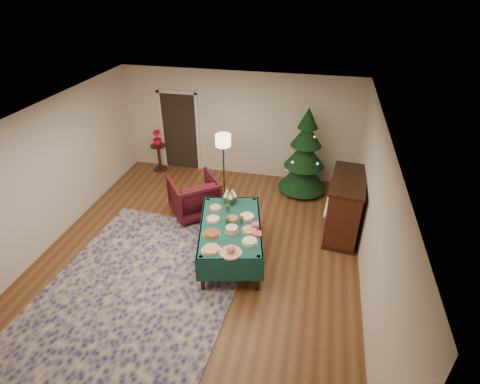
% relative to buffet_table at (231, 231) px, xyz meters
% --- Properties ---
extents(room_shell, '(7.00, 7.00, 7.00)m').
position_rel_buffet_table_xyz_m(room_shell, '(-0.60, -0.11, 0.75)').
color(room_shell, '#593319').
rests_on(room_shell, ground).
extents(doorway, '(1.08, 0.04, 2.16)m').
position_rel_buffet_table_xyz_m(doorway, '(-2.20, 3.37, 0.49)').
color(doorway, black).
rests_on(doorway, ground).
extents(rug, '(3.43, 4.37, 0.02)m').
position_rel_buffet_table_xyz_m(rug, '(-1.33, -1.13, -0.59)').
color(rug, '#181550').
rests_on(rug, ground).
extents(buffet_table, '(1.53, 2.13, 0.75)m').
position_rel_buffet_table_xyz_m(buffet_table, '(0.00, 0.00, 0.00)').
color(buffet_table, black).
rests_on(buffet_table, ground).
extents(platter_0, '(0.33, 0.33, 0.05)m').
position_rel_buffet_table_xyz_m(platter_0, '(-0.14, -0.77, 0.17)').
color(platter_0, silver).
rests_on(platter_0, buffet_table).
extents(platter_1, '(0.37, 0.37, 0.16)m').
position_rel_buffet_table_xyz_m(platter_1, '(0.19, -0.76, 0.21)').
color(platter_1, silver).
rests_on(platter_1, buffet_table).
extents(platter_2, '(0.28, 0.28, 0.06)m').
position_rel_buffet_table_xyz_m(platter_2, '(0.45, -0.44, 0.18)').
color(platter_2, silver).
rests_on(platter_2, buffet_table).
extents(platter_3, '(0.32, 0.32, 0.05)m').
position_rel_buffet_table_xyz_m(platter_3, '(-0.25, -0.35, 0.17)').
color(platter_3, silver).
rests_on(platter_3, buffet_table).
extents(platter_4, '(0.25, 0.25, 0.10)m').
position_rel_buffet_table_xyz_m(platter_4, '(0.07, -0.20, 0.20)').
color(platter_4, silver).
rests_on(platter_4, buffet_table).
extents(platter_5, '(0.30, 0.30, 0.04)m').
position_rel_buffet_table_xyz_m(platter_5, '(0.37, -0.10, 0.17)').
color(platter_5, silver).
rests_on(platter_5, buffet_table).
extents(platter_6, '(0.28, 0.28, 0.05)m').
position_rel_buffet_table_xyz_m(platter_6, '(-0.35, 0.06, 0.17)').
color(platter_6, silver).
rests_on(platter_6, buffet_table).
extents(platter_7, '(0.25, 0.25, 0.07)m').
position_rel_buffet_table_xyz_m(platter_7, '(0.01, 0.13, 0.18)').
color(platter_7, silver).
rests_on(platter_7, buffet_table).
extents(platter_8, '(0.31, 0.31, 0.04)m').
position_rel_buffet_table_xyz_m(platter_8, '(0.25, 0.30, 0.17)').
color(platter_8, silver).
rests_on(platter_8, buffet_table).
extents(platter_9, '(0.26, 0.26, 0.04)m').
position_rel_buffet_table_xyz_m(platter_9, '(-0.41, 0.45, 0.17)').
color(platter_9, silver).
rests_on(platter_9, buffet_table).
extents(goblet_0, '(0.08, 0.08, 0.18)m').
position_rel_buffet_table_xyz_m(goblet_0, '(-0.14, 0.38, 0.24)').
color(goblet_0, '#2D471E').
rests_on(goblet_0, buffet_table).
extents(goblet_1, '(0.08, 0.08, 0.18)m').
position_rel_buffet_table_xyz_m(goblet_1, '(0.19, 0.05, 0.24)').
color(goblet_1, '#2D471E').
rests_on(goblet_1, buffet_table).
extents(goblet_2, '(0.08, 0.08, 0.18)m').
position_rel_buffet_table_xyz_m(goblet_2, '(-0.05, -0.05, 0.24)').
color(goblet_2, '#2D471E').
rests_on(goblet_2, buffet_table).
extents(napkin_stack, '(0.18, 0.18, 0.04)m').
position_rel_buffet_table_xyz_m(napkin_stack, '(0.53, -0.19, 0.17)').
color(napkin_stack, '#DA3C5F').
rests_on(napkin_stack, buffet_table).
extents(gift_box, '(0.14, 0.14, 0.10)m').
position_rel_buffet_table_xyz_m(gift_box, '(0.46, -0.00, 0.20)').
color(gift_box, '#D0397E').
rests_on(gift_box, buffet_table).
extents(centerpiece, '(0.27, 0.27, 0.31)m').
position_rel_buffet_table_xyz_m(centerpiece, '(-0.18, 0.73, 0.28)').
color(centerpiece, '#1E4C1E').
rests_on(centerpiece, buffet_table).
extents(armchair, '(1.31, 1.30, 0.99)m').
position_rel_buffet_table_xyz_m(armchair, '(-1.14, 1.26, -0.11)').
color(armchair, '#440E15').
rests_on(armchair, ground).
extents(floor_lamp, '(0.36, 0.36, 1.50)m').
position_rel_buffet_table_xyz_m(floor_lamp, '(-0.74, 2.34, 0.67)').
color(floor_lamp, '#A57F3F').
rests_on(floor_lamp, ground).
extents(side_table, '(0.40, 0.40, 0.72)m').
position_rel_buffet_table_xyz_m(side_table, '(-2.75, 3.08, -0.25)').
color(side_table, black).
rests_on(side_table, ground).
extents(potted_plant, '(0.24, 0.42, 0.24)m').
position_rel_buffet_table_xyz_m(potted_plant, '(-2.75, 3.08, 0.24)').
color(potted_plant, red).
rests_on(potted_plant, side_table).
extents(christmas_tree, '(1.19, 1.19, 2.13)m').
position_rel_buffet_table_xyz_m(christmas_tree, '(1.13, 2.79, 0.36)').
color(christmas_tree, black).
rests_on(christmas_tree, ground).
extents(piano, '(0.82, 1.52, 1.27)m').
position_rel_buffet_table_xyz_m(piano, '(2.07, 1.28, 0.02)').
color(piano, black).
rests_on(piano, ground).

